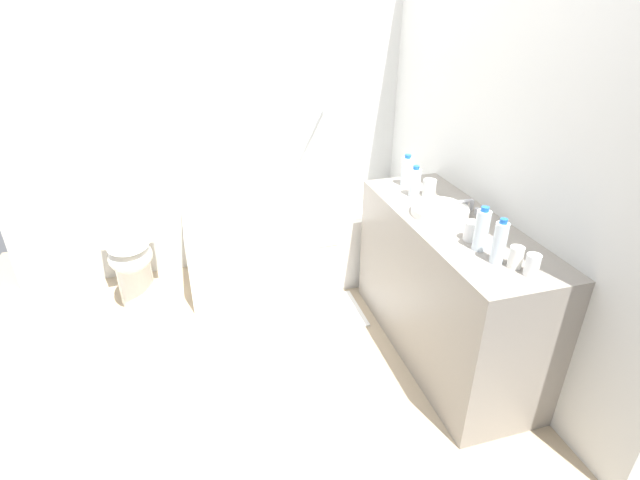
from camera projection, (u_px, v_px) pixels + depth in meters
name	position (u px, v px, depth m)	size (l,w,h in m)	color
ground_plane	(256.00, 354.00, 2.95)	(3.74, 3.74, 0.00)	tan
wall_back_tiled	(217.00, 112.00, 3.44)	(3.14, 0.10, 2.42)	silver
wall_right_mirror	(489.00, 144.00, 2.73)	(0.10, 2.78, 2.42)	silver
bathtub	(300.00, 239.00, 3.66)	(1.68, 0.67, 1.24)	white
toilet	(130.00, 252.00, 3.31)	(0.37, 0.52, 0.75)	white
vanity_counter	(446.00, 288.00, 2.81)	(0.53, 1.43, 0.88)	gray
sink_basin	(440.00, 211.00, 2.67)	(0.32, 0.32, 0.04)	white
sink_faucet	(470.00, 205.00, 2.71)	(0.10, 0.15, 0.07)	silver
water_bottle_0	(500.00, 243.00, 2.16)	(0.06, 0.06, 0.22)	silver
water_bottle_1	(415.00, 182.00, 2.87)	(0.07, 0.07, 0.19)	silver
water_bottle_2	(482.00, 230.00, 2.27)	(0.07, 0.07, 0.22)	silver
water_bottle_3	(407.00, 171.00, 3.03)	(0.07, 0.07, 0.20)	silver
drinking_glass_0	(472.00, 231.00, 2.38)	(0.08, 0.08, 0.10)	white
drinking_glass_1	(532.00, 265.00, 2.09)	(0.06, 0.06, 0.10)	white
drinking_glass_2	(516.00, 257.00, 2.15)	(0.06, 0.06, 0.10)	white
drinking_glass_3	(429.00, 188.00, 2.90)	(0.08, 0.08, 0.10)	white
bath_mat	(321.00, 314.00, 3.30)	(0.57, 0.42, 0.01)	white
toilet_paper_roll	(102.00, 305.00, 3.29)	(0.11, 0.11, 0.13)	white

